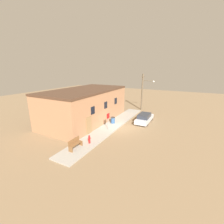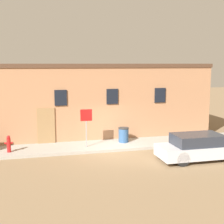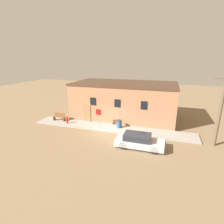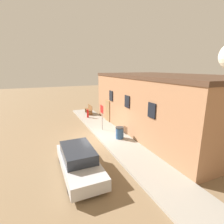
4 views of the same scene
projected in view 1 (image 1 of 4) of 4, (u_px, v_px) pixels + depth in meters
The scene contains 9 objects.
ground_plane at pixel (119, 128), 19.66m from camera, with size 80.00×80.00×0.00m, color #846B4C.
sidewalk at pixel (112, 126), 20.15m from camera, with size 18.55×2.29×0.15m.
brick_building at pixel (86, 105), 21.89m from camera, with size 13.16×6.87×4.69m.
fire_hydrant at pixel (89, 139), 15.21m from camera, with size 0.42×0.20×0.89m.
stop_sign at pixel (108, 118), 18.44m from camera, with size 0.64×0.06×2.09m.
bench at pixel (75, 144), 14.20m from camera, with size 1.52×0.44×0.99m.
trash_bin at pixel (113, 120), 20.89m from camera, with size 0.61×0.61×0.86m.
utility_pole at pixel (143, 91), 27.47m from camera, with size 1.80×2.25×6.63m.
parked_car at pixel (144, 118), 21.66m from camera, with size 4.31×1.68×1.29m.
Camera 1 is at (-16.65, -7.66, 7.47)m, focal length 24.00 mm.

